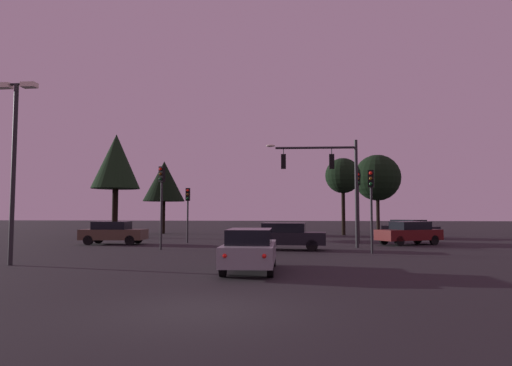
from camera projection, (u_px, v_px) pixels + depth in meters
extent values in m
plane|color=black|center=(273.00, 240.00, 33.89)|extent=(168.00, 168.00, 0.00)
cylinder|color=#232326|center=(357.00, 193.00, 27.03)|extent=(0.20, 0.20, 6.53)
cylinder|color=#232326|center=(315.00, 148.00, 27.37)|extent=(4.90, 0.32, 0.14)
ellipsoid|color=#F4EACC|center=(271.00, 146.00, 27.56)|extent=(0.56, 0.28, 0.16)
cylinder|color=#232326|center=(332.00, 151.00, 27.30)|extent=(0.05, 0.05, 0.41)
cube|color=black|center=(332.00, 161.00, 27.25)|extent=(0.31, 0.25, 0.90)
sphere|color=red|center=(331.00, 157.00, 27.41)|extent=(0.18, 0.18, 0.18)
sphere|color=#56380C|center=(331.00, 162.00, 27.39)|extent=(0.18, 0.18, 0.18)
sphere|color=#0C4219|center=(332.00, 166.00, 27.37)|extent=(0.18, 0.18, 0.18)
cylinder|color=#232326|center=(283.00, 151.00, 27.48)|extent=(0.05, 0.05, 0.39)
cube|color=black|center=(283.00, 162.00, 27.44)|extent=(0.31, 0.25, 0.90)
sphere|color=red|center=(283.00, 157.00, 27.60)|extent=(0.18, 0.18, 0.18)
sphere|color=#56380C|center=(283.00, 162.00, 27.58)|extent=(0.18, 0.18, 0.18)
sphere|color=#0C4219|center=(283.00, 166.00, 27.56)|extent=(0.18, 0.18, 0.18)
cylinder|color=#232326|center=(188.00, 222.00, 31.34)|extent=(0.12, 0.12, 2.94)
cube|color=black|center=(188.00, 194.00, 31.46)|extent=(0.33, 0.27, 0.90)
sphere|color=red|center=(188.00, 190.00, 31.34)|extent=(0.18, 0.18, 0.18)
sphere|color=#56380C|center=(188.00, 194.00, 31.32)|extent=(0.18, 0.18, 0.18)
sphere|color=#0C4219|center=(188.00, 198.00, 31.31)|extent=(0.18, 0.18, 0.18)
cylinder|color=#232326|center=(359.00, 214.00, 30.57)|extent=(0.12, 0.12, 3.99)
cube|color=black|center=(358.00, 179.00, 30.73)|extent=(0.31, 0.26, 0.90)
sphere|color=red|center=(358.00, 175.00, 30.61)|extent=(0.18, 0.18, 0.18)
sphere|color=#56380C|center=(358.00, 179.00, 30.59)|extent=(0.18, 0.18, 0.18)
sphere|color=#0C4219|center=(358.00, 183.00, 30.57)|extent=(0.18, 0.18, 0.18)
cylinder|color=#232326|center=(372.00, 220.00, 23.05)|extent=(0.12, 0.12, 3.41)
cube|color=black|center=(371.00, 179.00, 23.19)|extent=(0.34, 0.30, 0.90)
sphere|color=red|center=(371.00, 173.00, 23.08)|extent=(0.18, 0.18, 0.18)
sphere|color=#56380C|center=(371.00, 179.00, 23.06)|extent=(0.18, 0.18, 0.18)
sphere|color=#0C4219|center=(371.00, 184.00, 23.04)|extent=(0.18, 0.18, 0.18)
cylinder|color=#232326|center=(161.00, 216.00, 25.55)|extent=(0.12, 0.12, 3.87)
cube|color=black|center=(162.00, 174.00, 25.71)|extent=(0.37, 0.33, 0.90)
sphere|color=red|center=(160.00, 169.00, 25.61)|extent=(0.18, 0.18, 0.18)
sphere|color=#56380C|center=(160.00, 174.00, 25.59)|extent=(0.18, 0.18, 0.18)
sphere|color=#0C4219|center=(160.00, 179.00, 25.57)|extent=(0.18, 0.18, 0.18)
cube|color=gray|center=(250.00, 253.00, 16.08)|extent=(1.90, 4.59, 0.68)
cube|color=black|center=(250.00, 236.00, 15.97)|extent=(1.59, 2.50, 0.52)
cylinder|color=black|center=(234.00, 258.00, 17.60)|extent=(0.22, 0.65, 0.64)
cylinder|color=black|center=(273.00, 258.00, 17.50)|extent=(0.22, 0.65, 0.64)
cylinder|color=black|center=(223.00, 267.00, 14.62)|extent=(0.22, 0.65, 0.64)
cylinder|color=black|center=(270.00, 267.00, 14.52)|extent=(0.22, 0.65, 0.64)
sphere|color=red|center=(225.00, 256.00, 13.87)|extent=(0.14, 0.14, 0.14)
sphere|color=red|center=(264.00, 256.00, 13.78)|extent=(0.14, 0.14, 0.14)
cube|color=#473828|center=(114.00, 234.00, 29.71)|extent=(4.24, 2.10, 0.68)
cube|color=black|center=(112.00, 225.00, 29.76)|extent=(2.32, 1.73, 0.52)
cylinder|color=black|center=(138.00, 239.00, 30.46)|extent=(0.65, 0.24, 0.64)
cylinder|color=black|center=(130.00, 240.00, 28.79)|extent=(0.65, 0.24, 0.64)
cylinder|color=black|center=(98.00, 239.00, 30.58)|extent=(0.65, 0.24, 0.64)
cylinder|color=black|center=(88.00, 240.00, 28.91)|extent=(0.65, 0.24, 0.64)
sphere|color=red|center=(87.00, 232.00, 30.46)|extent=(0.14, 0.14, 0.14)
sphere|color=red|center=(79.00, 233.00, 29.15)|extent=(0.14, 0.14, 0.14)
cube|color=black|center=(287.00, 238.00, 25.31)|extent=(4.51, 2.01, 0.68)
cube|color=black|center=(284.00, 228.00, 25.38)|extent=(2.47, 1.65, 0.52)
cylinder|color=black|center=(313.00, 244.00, 25.82)|extent=(0.65, 0.24, 0.64)
cylinder|color=black|center=(312.00, 245.00, 24.30)|extent=(0.65, 0.24, 0.64)
cylinder|color=black|center=(263.00, 243.00, 26.29)|extent=(0.65, 0.24, 0.64)
cylinder|color=black|center=(259.00, 245.00, 24.76)|extent=(0.65, 0.24, 0.64)
sphere|color=red|center=(250.00, 236.00, 26.28)|extent=(0.14, 0.14, 0.14)
sphere|color=red|center=(246.00, 237.00, 25.07)|extent=(0.14, 0.14, 0.14)
cube|color=black|center=(410.00, 230.00, 36.94)|extent=(4.17, 4.78, 0.68)
cube|color=black|center=(408.00, 223.00, 37.11)|extent=(2.75, 2.94, 0.52)
cylinder|color=black|center=(432.00, 235.00, 36.05)|extent=(0.53, 0.64, 0.64)
cylinder|color=black|center=(418.00, 235.00, 35.21)|extent=(0.53, 0.64, 0.64)
cylinder|color=black|center=(403.00, 233.00, 38.63)|extent=(0.53, 0.64, 0.64)
cylinder|color=black|center=(389.00, 234.00, 37.79)|extent=(0.53, 0.64, 0.64)
sphere|color=red|center=(395.00, 228.00, 39.25)|extent=(0.14, 0.14, 0.14)
sphere|color=red|center=(384.00, 228.00, 38.59)|extent=(0.14, 0.14, 0.14)
cube|color=#4C0F0F|center=(409.00, 235.00, 29.22)|extent=(4.57, 3.52, 0.68)
cube|color=black|center=(410.00, 226.00, 29.32)|extent=(2.73, 2.39, 0.52)
cylinder|color=black|center=(399.00, 241.00, 27.96)|extent=(0.66, 0.48, 0.64)
cylinder|color=black|center=(384.00, 240.00, 29.37)|extent=(0.66, 0.48, 0.64)
cylinder|color=black|center=(434.00, 240.00, 29.03)|extent=(0.66, 0.48, 0.64)
cylinder|color=black|center=(417.00, 239.00, 30.43)|extent=(0.66, 0.48, 0.64)
sphere|color=red|center=(441.00, 233.00, 29.48)|extent=(0.14, 0.14, 0.14)
sphere|color=red|center=(427.00, 232.00, 30.59)|extent=(0.14, 0.14, 0.14)
cylinder|color=#232326|center=(13.00, 174.00, 18.07)|extent=(0.18, 0.18, 7.36)
cylinder|color=#232326|center=(17.00, 84.00, 18.31)|extent=(1.32, 0.10, 0.10)
cube|color=#F4EACC|center=(4.00, 86.00, 18.36)|extent=(0.60, 0.36, 0.20)
cube|color=#F4EACC|center=(29.00, 85.00, 18.26)|extent=(0.60, 0.36, 0.20)
cylinder|color=black|center=(164.00, 217.00, 45.04)|extent=(0.31, 0.31, 3.27)
cone|color=black|center=(164.00, 181.00, 45.28)|extent=(4.18, 4.18, 4.06)
cylinder|color=black|center=(343.00, 211.00, 42.32)|extent=(0.34, 0.34, 4.46)
sphere|color=black|center=(343.00, 176.00, 42.55)|extent=(3.36, 3.36, 3.36)
cylinder|color=black|center=(378.00, 213.00, 47.55)|extent=(0.37, 0.37, 4.12)
sphere|color=black|center=(377.00, 178.00, 47.80)|extent=(4.93, 4.93, 4.93)
cylinder|color=black|center=(115.00, 213.00, 38.40)|extent=(0.50, 0.50, 4.18)
cone|color=black|center=(116.00, 161.00, 38.70)|extent=(4.13, 4.13, 4.74)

